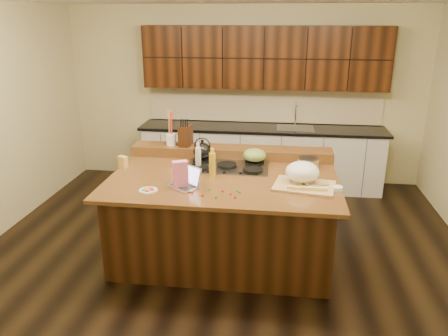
# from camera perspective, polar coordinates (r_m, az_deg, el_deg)

# --- Properties ---
(room) EXTENTS (5.52, 5.02, 2.72)m
(room) POSITION_cam_1_polar(r_m,az_deg,el_deg) (4.48, -0.08, 4.02)
(room) COLOR black
(room) RESTS_ON ground
(island) EXTENTS (2.40, 1.60, 0.92)m
(island) POSITION_cam_1_polar(r_m,az_deg,el_deg) (4.79, -0.08, -6.26)
(island) COLOR black
(island) RESTS_ON ground
(back_ledge) EXTENTS (2.40, 0.30, 0.12)m
(back_ledge) POSITION_cam_1_polar(r_m,az_deg,el_deg) (5.25, 0.93, 2.11)
(back_ledge) COLOR black
(back_ledge) RESTS_ON island
(cooktop) EXTENTS (0.92, 0.52, 0.05)m
(cooktop) POSITION_cam_1_polar(r_m,az_deg,el_deg) (4.89, 0.38, 0.24)
(cooktop) COLOR gray
(cooktop) RESTS_ON island
(back_counter) EXTENTS (3.70, 0.66, 2.40)m
(back_counter) POSITION_cam_1_polar(r_m,az_deg,el_deg) (6.70, 5.02, 5.83)
(back_counter) COLOR silver
(back_counter) RESTS_ON ground
(kettle) EXTENTS (0.27, 0.27, 0.19)m
(kettle) POSITION_cam_1_polar(r_m,az_deg,el_deg) (5.02, -2.83, 2.22)
(kettle) COLOR black
(kettle) RESTS_ON cooktop
(green_bowl) EXTENTS (0.33, 0.33, 0.14)m
(green_bowl) POSITION_cam_1_polar(r_m,az_deg,el_deg) (4.95, 4.02, 1.69)
(green_bowl) COLOR olive
(green_bowl) RESTS_ON cooktop
(laptop) EXTENTS (0.38, 0.37, 0.21)m
(laptop) POSITION_cam_1_polar(r_m,az_deg,el_deg) (4.35, -4.98, -1.72)
(laptop) COLOR #B7B7BC
(laptop) RESTS_ON island
(oil_bottle) EXTENTS (0.09, 0.09, 0.27)m
(oil_bottle) POSITION_cam_1_polar(r_m,az_deg,el_deg) (4.54, -1.53, 0.33)
(oil_bottle) COLOR gold
(oil_bottle) RESTS_ON island
(vinegar_bottle) EXTENTS (0.08, 0.08, 0.25)m
(vinegar_bottle) POSITION_cam_1_polar(r_m,az_deg,el_deg) (4.81, -3.39, 1.27)
(vinegar_bottle) COLOR silver
(vinegar_bottle) RESTS_ON island
(wooden_tray) EXTENTS (0.65, 0.52, 0.24)m
(wooden_tray) POSITION_cam_1_polar(r_m,az_deg,el_deg) (4.42, 10.26, -0.92)
(wooden_tray) COLOR tan
(wooden_tray) RESTS_ON island
(ramekin_a) EXTENTS (0.11, 0.11, 0.04)m
(ramekin_a) POSITION_cam_1_polar(r_m,az_deg,el_deg) (4.38, 14.58, -2.63)
(ramekin_a) COLOR white
(ramekin_a) RESTS_ON island
(ramekin_b) EXTENTS (0.12, 0.12, 0.04)m
(ramekin_b) POSITION_cam_1_polar(r_m,az_deg,el_deg) (4.45, 9.67, -1.92)
(ramekin_b) COLOR white
(ramekin_b) RESTS_ON island
(ramekin_c) EXTENTS (0.10, 0.10, 0.04)m
(ramekin_c) POSITION_cam_1_polar(r_m,az_deg,el_deg) (4.61, 9.04, -1.10)
(ramekin_c) COLOR white
(ramekin_c) RESTS_ON island
(strainer_bowl) EXTENTS (0.26, 0.26, 0.09)m
(strainer_bowl) POSITION_cam_1_polar(r_m,az_deg,el_deg) (4.98, 10.92, 0.60)
(strainer_bowl) COLOR #996B3F
(strainer_bowl) RESTS_ON island
(kitchen_timer) EXTENTS (0.10, 0.10, 0.07)m
(kitchen_timer) POSITION_cam_1_polar(r_m,az_deg,el_deg) (4.40, 10.79, -2.04)
(kitchen_timer) COLOR silver
(kitchen_timer) RESTS_ON island
(pink_bag) EXTENTS (0.17, 0.13, 0.27)m
(pink_bag) POSITION_cam_1_polar(r_m,az_deg,el_deg) (4.30, -5.73, -0.85)
(pink_bag) COLOR pink
(pink_bag) RESTS_ON island
(candy_plate) EXTENTS (0.21, 0.21, 0.01)m
(candy_plate) POSITION_cam_1_polar(r_m,az_deg,el_deg) (4.31, -9.87, -2.88)
(candy_plate) COLOR white
(candy_plate) RESTS_ON island
(package_box) EXTENTS (0.11, 0.10, 0.13)m
(package_box) POSITION_cam_1_polar(r_m,az_deg,el_deg) (4.99, -13.07, 0.75)
(package_box) COLOR gold
(package_box) RESTS_ON island
(utensil_crock) EXTENTS (0.15, 0.15, 0.14)m
(utensil_crock) POSITION_cam_1_polar(r_m,az_deg,el_deg) (5.35, -6.91, 3.73)
(utensil_crock) COLOR white
(utensil_crock) RESTS_ON back_ledge
(knife_block) EXTENTS (0.15, 0.22, 0.25)m
(knife_block) POSITION_cam_1_polar(r_m,az_deg,el_deg) (5.29, -5.04, 4.23)
(knife_block) COLOR black
(knife_block) RESTS_ON back_ledge
(gumdrop_0) EXTENTS (0.02, 0.02, 0.02)m
(gumdrop_0) POSITION_cam_1_polar(r_m,az_deg,el_deg) (4.12, -2.83, -3.60)
(gumdrop_0) COLOR red
(gumdrop_0) RESTS_ON island
(gumdrop_1) EXTENTS (0.02, 0.02, 0.02)m
(gumdrop_1) POSITION_cam_1_polar(r_m,az_deg,el_deg) (4.25, -1.93, -2.82)
(gumdrop_1) COLOR #198C26
(gumdrop_1) RESTS_ON island
(gumdrop_2) EXTENTS (0.02, 0.02, 0.02)m
(gumdrop_2) POSITION_cam_1_polar(r_m,az_deg,el_deg) (4.07, 1.44, -3.87)
(gumdrop_2) COLOR red
(gumdrop_2) RESTS_ON island
(gumdrop_3) EXTENTS (0.02, 0.02, 0.02)m
(gumdrop_3) POSITION_cam_1_polar(r_m,az_deg,el_deg) (4.21, -4.19, -3.13)
(gumdrop_3) COLOR #198C26
(gumdrop_3) RESTS_ON island
(gumdrop_4) EXTENTS (0.02, 0.02, 0.02)m
(gumdrop_4) POSITION_cam_1_polar(r_m,az_deg,el_deg) (4.21, -0.20, -3.04)
(gumdrop_4) COLOR red
(gumdrop_4) RESTS_ON island
(gumdrop_5) EXTENTS (0.02, 0.02, 0.02)m
(gumdrop_5) POSITION_cam_1_polar(r_m,az_deg,el_deg) (4.07, -1.08, -3.85)
(gumdrop_5) COLOR #198C26
(gumdrop_5) RESTS_ON island
(gumdrop_6) EXTENTS (0.02, 0.02, 0.02)m
(gumdrop_6) POSITION_cam_1_polar(r_m,az_deg,el_deg) (4.21, -4.54, -3.12)
(gumdrop_6) COLOR red
(gumdrop_6) RESTS_ON island
(gumdrop_7) EXTENTS (0.02, 0.02, 0.02)m
(gumdrop_7) POSITION_cam_1_polar(r_m,az_deg,el_deg) (4.18, 2.06, -3.21)
(gumdrop_7) COLOR #198C26
(gumdrop_7) RESTS_ON island
(gumdrop_8) EXTENTS (0.02, 0.02, 0.02)m
(gumdrop_8) POSITION_cam_1_polar(r_m,az_deg,el_deg) (4.14, 0.86, -3.45)
(gumdrop_8) COLOR red
(gumdrop_8) RESTS_ON island
(gumdrop_9) EXTENTS (0.02, 0.02, 0.02)m
(gumdrop_9) POSITION_cam_1_polar(r_m,az_deg,el_deg) (4.22, 1.80, -2.99)
(gumdrop_9) COLOR #198C26
(gumdrop_9) RESTS_ON island
(gumdrop_10) EXTENTS (0.02, 0.02, 0.02)m
(gumdrop_10) POSITION_cam_1_polar(r_m,az_deg,el_deg) (4.20, -4.14, -3.18)
(gumdrop_10) COLOR red
(gumdrop_10) RESTS_ON island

